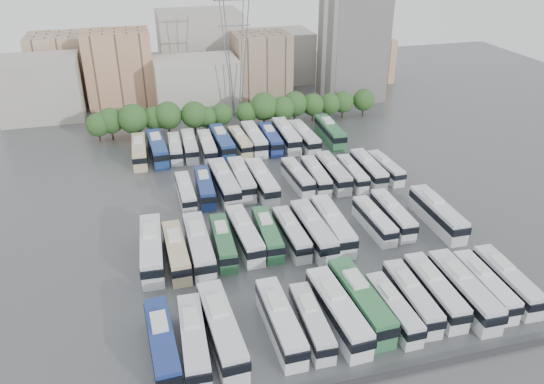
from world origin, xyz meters
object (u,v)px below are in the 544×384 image
object	(u,v)px
bus_r3_s0	(139,151)
bus_r3_s2	(175,148)
bus_r2_s6	(262,181)
bus_r2_s11	(352,173)
bus_r2_s2	(186,192)
bus_r3_s1	(157,148)
apartment_tower	(353,47)
bus_r2_s3	(205,187)
bus_r1_s3	(223,242)
bus_r3_s7	(254,138)
bus_r0_s11	(463,290)
bus_r3_s6	(240,141)
bus_r0_s12	(484,285)
bus_r1_s1	(176,251)
bus_r0_s8	(393,308)
bus_r3_s5	(222,142)
bus_r0_s4	(280,321)
bus_r3_s3	(190,146)
bus_r1_s13	(437,213)
bus_r1_s11	(393,214)
bus_r1_s10	(374,220)
bus_r2_s9	(316,175)
bus_r2_s13	(385,167)
bus_r0_s5	(311,321)
bus_r2_s10	(333,172)
bus_r0_s0	(162,343)
bus_r3_s10	(304,137)
bus_r1_s0	(152,249)
bus_r1_s2	(199,245)
bus_r0_s2	(222,329)
bus_r0_s6	(338,311)
bus_r0_s9	(411,297)
bus_r3_s12	(330,131)
bus_r0_s7	(360,300)
bus_r3_s8	(271,139)
bus_r1_s6	(291,233)
bus_r2_s4	(224,182)
bus_r0_s1	(194,340)
bus_r0_s13	(507,280)
bus_r1_s7	(313,230)
bus_r3_s9	(286,135)
bus_r1_s4	(244,234)
bus_r0_s10	(435,290)
electricity_pylon	(235,37)

from	to	relation	value
bus_r3_s0	bus_r3_s2	bearing A→B (deg)	3.27
bus_r2_s6	bus_r2_s11	distance (m)	16.64
bus_r2_s2	bus_r3_s1	size ratio (longest dim) A/B	0.82
apartment_tower	bus_r2_s3	xyz separation A→B (m)	(-45.51, -46.13, -11.21)
bus_r1_s3	bus_r3_s7	bearing A→B (deg)	72.33
bus_r2_s6	bus_r0_s11	bearing A→B (deg)	-66.58
bus_r3_s1	bus_r3_s6	bearing A→B (deg)	-4.19
bus_r0_s12	bus_r1_s1	size ratio (longest dim) A/B	0.97
bus_r0_s8	bus_r1_s3	distance (m)	25.45
bus_r3_s5	bus_r2_s11	bearing A→B (deg)	-46.21
bus_r0_s4	bus_r3_s3	xyz separation A→B (m)	(-3.35, 54.66, -0.12)
bus_r1_s13	bus_r2_s11	distance (m)	18.76
bus_r1_s11	bus_r2_s3	bearing A→B (deg)	148.95
bus_r0_s11	bus_r1_s10	distance (m)	18.97
bus_r0_s11	bus_r1_s1	world-z (taller)	bus_r0_s11
bus_r2_s9	bus_r2_s13	world-z (taller)	bus_r2_s9
bus_r0_s5	bus_r2_s13	size ratio (longest dim) A/B	1.03
bus_r2_s10	bus_r3_s7	distance (m)	21.59
bus_r2_s6	bus_r2_s11	xyz separation A→B (m)	(16.63, -0.40, -0.33)
bus_r0_s0	bus_r3_s10	size ratio (longest dim) A/B	0.95
bus_r1_s0	bus_r1_s13	world-z (taller)	bus_r1_s0
bus_r1_s2	bus_r2_s6	distance (m)	21.96
bus_r0_s2	bus_r0_s6	size ratio (longest dim) A/B	1.02
bus_r0_s9	bus_r3_s12	world-z (taller)	bus_r3_s12
bus_r0_s6	bus_r0_s12	bearing A→B (deg)	-2.77
bus_r0_s7	bus_r3_s8	bearing A→B (deg)	84.47
bus_r1_s6	bus_r2_s4	distance (m)	19.36
apartment_tower	bus_r3_s2	distance (m)	56.97
bus_r1_s0	bus_r1_s6	xyz separation A→B (m)	(19.84, -0.65, -0.32)
bus_r0_s11	bus_r1_s13	bearing A→B (deg)	69.90
bus_r1_s2	bus_r1_s6	size ratio (longest dim) A/B	1.15
bus_r0_s2	bus_r3_s7	size ratio (longest dim) A/B	1.05
bus_r1_s10	bus_r0_s7	bearing A→B (deg)	-120.70
bus_r0_s7	bus_r0_s6	bearing A→B (deg)	-164.15
bus_r2_s2	bus_r1_s2	bearing A→B (deg)	-91.31
bus_r0_s1	bus_r0_s13	bearing A→B (deg)	2.78
bus_r2_s11	bus_r0_s8	bearing A→B (deg)	-103.38
bus_r2_s6	bus_r1_s7	bearing A→B (deg)	-81.03
bus_r1_s7	bus_r1_s11	xyz separation A→B (m)	(13.49, 1.58, -0.22)
bus_r3_s10	bus_r3_s3	bearing A→B (deg)	173.29
bus_r2_s6	bus_r3_s0	size ratio (longest dim) A/B	1.06
bus_r2_s2	bus_r3_s9	size ratio (longest dim) A/B	0.80
bus_r3_s5	bus_r1_s13	bearing A→B (deg)	-55.99
bus_r2_s9	bus_r3_s1	distance (m)	32.64
bus_r1_s4	bus_r3_s1	bearing A→B (deg)	102.56
bus_r1_s11	bus_r3_s10	bearing A→B (deg)	97.02
bus_r0_s10	bus_r3_s2	size ratio (longest dim) A/B	1.12
bus_r1_s6	bus_r3_s1	xyz separation A→B (m)	(-16.45, 36.73, 0.26)
electricity_pylon	bus_r2_s9	world-z (taller)	electricity_pylon
bus_r0_s10	bus_r1_s13	distance (m)	19.50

